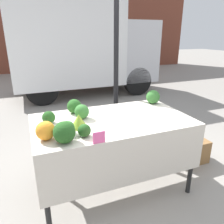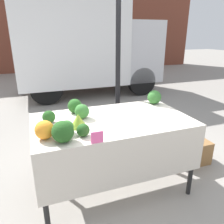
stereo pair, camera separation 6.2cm
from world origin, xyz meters
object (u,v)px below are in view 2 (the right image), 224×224
object	(u,v)px
orange_cauliflower	(45,130)
price_sign	(97,137)
produce_crate	(191,151)
parked_truck	(85,44)

from	to	relation	value
orange_cauliflower	price_sign	world-z (taller)	orange_cauliflower
produce_crate	price_sign	bearing A→B (deg)	-159.09
parked_truck	price_sign	world-z (taller)	parked_truck
orange_cauliflower	price_sign	xyz separation A→B (m)	(0.41, -0.24, -0.03)
parked_truck	price_sign	xyz separation A→B (m)	(-1.07, -4.90, -0.55)
produce_crate	orange_cauliflower	bearing A→B (deg)	-169.60
parked_truck	produce_crate	xyz separation A→B (m)	(0.50, -4.30, -1.31)
parked_truck	orange_cauliflower	size ratio (longest dim) A/B	24.28
orange_cauliflower	produce_crate	distance (m)	2.16
parked_truck	produce_crate	size ratio (longest dim) A/B	9.03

